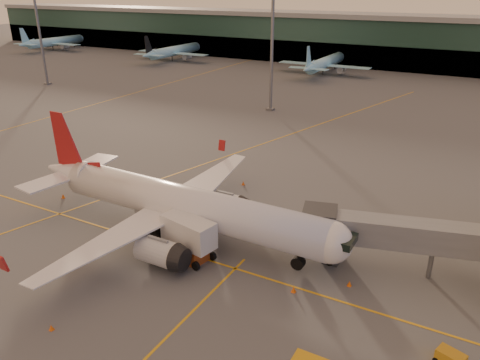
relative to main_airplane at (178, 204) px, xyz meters
The scene contains 15 objects.
ground 9.71m from the main_airplane, 62.86° to the right, with size 600.00×600.00×0.00m, color #4C4F54.
taxi_markings 37.00m from the main_airplane, 95.14° to the left, with size 100.12×173.00×0.01m.
terminal 134.08m from the main_airplane, 88.28° to the left, with size 400.00×20.00×17.60m.
mast_west_far 102.17m from the main_airplane, 147.80° to the left, with size 2.40×2.40×25.60m.
mast_west_near 61.26m from the main_airplane, 105.36° to the left, with size 2.40×2.40×25.60m.
distant_aircraft_row 111.21m from the main_airplane, 82.32° to the left, with size 350.00×34.00×13.00m.
main_airplane is the anchor object (origin of this frame).
jet_bridge 28.63m from the main_airplane, 11.19° to the left, with size 26.50×9.79×6.07m.
catering_truck 5.30m from the main_airplane, 41.97° to the right, with size 6.36×3.73×4.64m.
gpu_cart 30.80m from the main_airplane, 12.17° to the right, with size 2.39×1.86×1.23m.
cone_nose 20.54m from the main_airplane, ahead, with size 0.44×0.44×0.56m.
cone_tail 20.39m from the main_airplane, behind, with size 0.48×0.48×0.61m.
cone_wing_right 18.82m from the main_airplane, 90.21° to the right, with size 0.42×0.42×0.54m.
cone_wing_left 17.08m from the main_airplane, 92.18° to the left, with size 0.44×0.44×0.57m.
cone_fwd 16.66m from the main_airplane, 12.93° to the right, with size 0.49×0.49×0.62m.
Camera 1 is at (25.13, -30.53, 27.05)m, focal length 35.00 mm.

